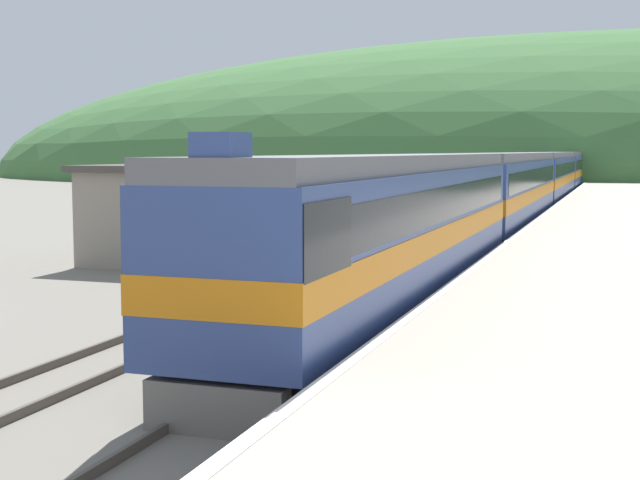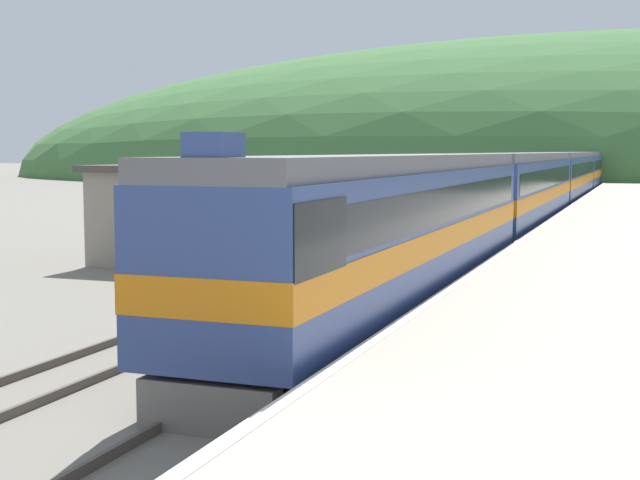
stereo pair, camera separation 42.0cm
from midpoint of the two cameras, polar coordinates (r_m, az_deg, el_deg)
track_main at (r=67.70m, az=15.47°, el=2.10°), size 1.52×180.00×0.16m
track_siding at (r=68.15m, az=12.16°, el=2.20°), size 1.51×180.00×0.16m
platform at (r=47.49m, az=18.91°, el=1.07°), size 5.85×140.00×1.05m
distant_hills at (r=134.41m, az=17.93°, el=3.69°), size 193.52×87.08×41.01m
station_shed at (r=33.83m, az=-7.29°, el=1.79°), size 6.31×7.06×3.61m
express_train_lead_car at (r=22.16m, az=5.29°, el=0.74°), size 2.85×20.77×4.38m
carriage_second at (r=44.45m, az=12.94°, el=3.09°), size 2.84×22.43×4.02m
carriage_third at (r=67.62m, az=15.51°, el=3.88°), size 2.84×22.43×4.02m
carriage_fourth at (r=90.86m, az=16.77°, el=4.26°), size 2.84×22.43×4.02m
carriage_fifth at (r=114.13m, az=17.52°, el=4.49°), size 2.84×22.43×4.02m
siding_train at (r=60.15m, az=11.10°, el=3.50°), size 2.90×42.21×3.67m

